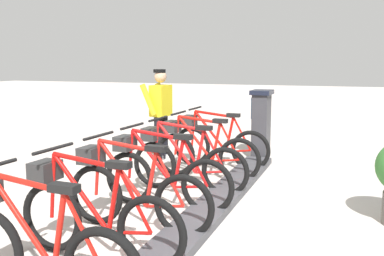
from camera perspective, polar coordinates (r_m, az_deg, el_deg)
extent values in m
plane|color=beige|center=(5.13, 1.66, -11.75)|extent=(60.00, 60.00, 0.00)
cube|color=#47474C|center=(5.12, 1.66, -11.22)|extent=(0.44, 6.11, 0.10)
cube|color=#38383D|center=(8.21, 9.02, 0.18)|extent=(0.28, 0.44, 1.20)
cube|color=#194C8C|center=(8.19, 8.05, 2.65)|extent=(0.03, 0.30, 0.40)
cube|color=black|center=(8.14, 9.12, 4.64)|extent=(0.36, 0.52, 0.08)
torus|color=black|center=(7.32, 7.65, -2.92)|extent=(0.67, 0.09, 0.67)
torus|color=black|center=(7.64, -0.01, -2.36)|extent=(0.67, 0.09, 0.67)
cylinder|color=red|center=(7.47, 2.43, -0.43)|extent=(0.60, 0.06, 0.70)
cylinder|color=red|center=(7.37, 4.94, -0.85)|extent=(0.16, 0.05, 0.61)
cylinder|color=red|center=(7.41, 2.88, 1.83)|extent=(0.69, 0.06, 0.11)
cylinder|color=red|center=(7.38, 6.05, -3.01)|extent=(0.43, 0.04, 0.09)
cylinder|color=red|center=(7.31, 6.54, -0.74)|extent=(0.33, 0.04, 0.56)
cylinder|color=red|center=(7.57, 0.20, -0.09)|extent=(0.10, 0.04, 0.62)
cube|color=black|center=(7.31, 5.42, 1.67)|extent=(0.22, 0.11, 0.06)
cylinder|color=black|center=(7.52, 0.42, 2.59)|extent=(0.05, 0.54, 0.03)
cube|color=#2D2D2D|center=(7.58, -0.36, 0.97)|extent=(0.21, 0.28, 0.18)
torus|color=black|center=(6.60, 6.18, -4.16)|extent=(0.67, 0.09, 0.67)
torus|color=black|center=(6.94, -2.20, -3.47)|extent=(0.67, 0.09, 0.67)
cylinder|color=red|center=(6.76, 0.44, -1.37)|extent=(0.60, 0.06, 0.70)
cylinder|color=red|center=(6.65, 3.19, -1.86)|extent=(0.16, 0.05, 0.61)
cylinder|color=red|center=(6.69, 0.92, 1.12)|extent=(0.69, 0.06, 0.11)
cylinder|color=red|center=(6.66, 4.42, -4.25)|extent=(0.43, 0.04, 0.09)
cylinder|color=red|center=(6.58, 4.94, -1.74)|extent=(0.33, 0.04, 0.56)
cylinder|color=red|center=(6.88, -1.98, -0.98)|extent=(0.10, 0.04, 0.62)
cube|color=black|center=(6.58, 3.71, 0.94)|extent=(0.22, 0.11, 0.06)
cylinder|color=black|center=(6.81, -1.77, 1.97)|extent=(0.05, 0.54, 0.03)
cube|color=#2D2D2D|center=(6.89, -2.60, 0.19)|extent=(0.21, 0.28, 0.18)
torus|color=black|center=(5.88, 4.35, -5.69)|extent=(0.67, 0.09, 0.67)
torus|color=black|center=(6.27, -4.87, -4.81)|extent=(0.67, 0.09, 0.67)
cylinder|color=red|center=(6.07, -2.01, -2.53)|extent=(0.60, 0.06, 0.70)
cylinder|color=red|center=(5.95, 1.02, -3.10)|extent=(0.16, 0.05, 0.61)
cylinder|color=red|center=(5.99, -1.50, 0.25)|extent=(0.69, 0.06, 0.11)
cylinder|color=red|center=(5.96, 2.39, -5.77)|extent=(0.43, 0.04, 0.09)
cylinder|color=red|center=(5.87, 2.96, -2.99)|extent=(0.33, 0.04, 0.56)
cylinder|color=red|center=(6.19, -4.66, -2.07)|extent=(0.10, 0.04, 0.62)
cube|color=black|center=(5.87, 1.57, 0.02)|extent=(0.22, 0.11, 0.06)
cylinder|color=black|center=(6.12, -4.45, 1.20)|extent=(0.05, 0.54, 0.03)
cube|color=#2D2D2D|center=(6.20, -5.33, -0.76)|extent=(0.21, 0.28, 0.18)
torus|color=black|center=(5.18, 2.00, -7.64)|extent=(0.67, 0.09, 0.67)
torus|color=black|center=(5.61, -8.19, -6.46)|extent=(0.67, 0.09, 0.67)
cylinder|color=red|center=(5.39, -5.09, -3.97)|extent=(0.60, 0.06, 0.70)
cylinder|color=red|center=(5.25, -1.74, -4.66)|extent=(0.16, 0.05, 0.61)
cylinder|color=red|center=(5.30, -4.56, -0.86)|extent=(0.69, 0.06, 0.11)
cylinder|color=red|center=(5.26, -0.20, -7.69)|extent=(0.43, 0.04, 0.09)
cylinder|color=red|center=(5.17, 0.42, -4.57)|extent=(0.33, 0.04, 0.56)
cylinder|color=red|center=(5.53, -7.99, -3.41)|extent=(0.10, 0.04, 0.62)
cube|color=black|center=(5.16, -1.15, -1.15)|extent=(0.22, 0.11, 0.06)
cylinder|color=black|center=(5.45, -7.79, 0.24)|extent=(0.05, 0.54, 0.03)
cube|color=#2D2D2D|center=(5.54, -8.74, -1.95)|extent=(0.21, 0.28, 0.18)
torus|color=black|center=(4.50, -1.10, -10.17)|extent=(0.67, 0.09, 0.67)
torus|color=black|center=(4.99, -12.40, -8.49)|extent=(0.67, 0.09, 0.67)
cylinder|color=red|center=(4.73, -9.06, -5.81)|extent=(0.60, 0.06, 0.70)
cylinder|color=red|center=(4.58, -5.34, -6.68)|extent=(0.16, 0.05, 0.61)
cylinder|color=red|center=(4.64, -8.51, -2.29)|extent=(0.69, 0.06, 0.11)
cylinder|color=red|center=(4.60, -3.58, -10.16)|extent=(0.43, 0.04, 0.09)
cylinder|color=red|center=(4.48, -2.92, -6.62)|extent=(0.33, 0.04, 0.56)
cylinder|color=red|center=(4.89, -12.22, -5.09)|extent=(0.10, 0.04, 0.62)
cube|color=black|center=(4.48, -4.72, -2.68)|extent=(0.22, 0.11, 0.06)
cylinder|color=black|center=(4.81, -12.06, -0.98)|extent=(0.05, 0.54, 0.03)
cube|color=#2D2D2D|center=(4.91, -13.05, -3.44)|extent=(0.21, 0.28, 0.18)
torus|color=black|center=(3.85, -5.36, -13.52)|extent=(0.67, 0.09, 0.67)
torus|color=black|center=(4.41, -17.83, -11.02)|extent=(0.67, 0.09, 0.67)
cylinder|color=red|center=(4.12, -14.30, -8.16)|extent=(0.60, 0.06, 0.70)
cylinder|color=red|center=(3.94, -10.19, -9.32)|extent=(0.16, 0.05, 0.61)
cylinder|color=red|center=(4.01, -13.76, -4.17)|extent=(0.69, 0.06, 0.11)
cylinder|color=red|center=(3.96, -8.16, -13.38)|extent=(0.43, 0.04, 0.09)
cylinder|color=red|center=(3.83, -7.47, -9.36)|extent=(0.33, 0.04, 0.56)
cylinder|color=red|center=(4.30, -17.71, -7.22)|extent=(0.10, 0.04, 0.62)
cube|color=black|center=(3.82, -9.56, -4.73)|extent=(0.22, 0.11, 0.06)
cylinder|color=black|center=(4.20, -17.61, -2.57)|extent=(0.05, 0.54, 0.03)
cube|color=#2D2D2D|center=(4.31, -18.61, -5.32)|extent=(0.21, 0.28, 0.18)
cylinder|color=red|center=(3.55, -21.38, -11.20)|extent=(0.60, 0.06, 0.70)
cylinder|color=red|center=(3.35, -16.96, -12.82)|extent=(0.16, 0.05, 0.61)
cylinder|color=red|center=(3.43, -20.91, -6.65)|extent=(0.69, 0.06, 0.11)
cylinder|color=red|center=(3.22, -13.95, -13.08)|extent=(0.33, 0.04, 0.56)
cube|color=black|center=(3.21, -16.37, -7.53)|extent=(0.22, 0.11, 0.06)
cube|color=white|center=(8.01, -4.79, -3.95)|extent=(0.27, 0.14, 0.10)
cube|color=white|center=(8.14, -3.26, -3.74)|extent=(0.27, 0.14, 0.10)
cylinder|color=black|center=(7.92, -4.42, -1.29)|extent=(0.15, 0.15, 0.82)
cylinder|color=black|center=(8.09, -3.69, -1.08)|extent=(0.15, 0.15, 0.82)
cube|color=yellow|center=(7.92, -4.10, 3.60)|extent=(0.30, 0.43, 0.56)
cylinder|color=yellow|center=(7.74, -5.72, 3.68)|extent=(0.34, 0.14, 0.57)
cylinder|color=yellow|center=(8.19, -3.78, 3.96)|extent=(0.34, 0.14, 0.57)
sphere|color=tan|center=(7.89, -4.13, 6.71)|extent=(0.22, 0.22, 0.22)
cylinder|color=black|center=(7.90, -4.27, 7.44)|extent=(0.22, 0.22, 0.06)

